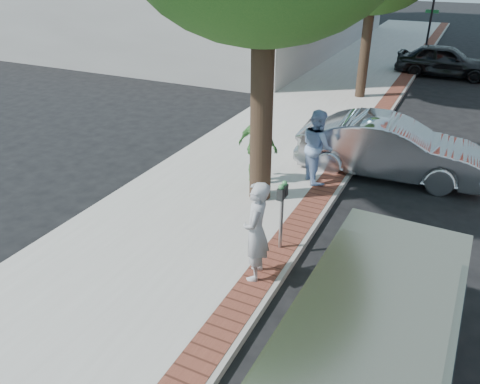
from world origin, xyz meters
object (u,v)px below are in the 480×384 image
Objects in this scene: person_gray at (256,232)px; person_officer at (317,146)px; bg_car at (445,61)px; van at (372,341)px; sedan_silver at (389,148)px; parking_meter at (282,202)px; person_green at (258,147)px.

person_officer is (-0.29, 4.45, -0.00)m from person_gray.
van is at bearing -177.20° from bg_car.
sedan_silver is at bearing 155.56° from person_gray.
sedan_silver is at bearing 179.15° from bg_car.
person_officer reaches higher than bg_car.
person_gray reaches higher than parking_meter.
person_gray is at bearing 122.66° from person_green.
person_gray is 0.39× the size of van.
person_green reaches higher than bg_car.
bg_car is at bearing -93.05° from person_green.
bg_car is (1.56, 17.88, -0.43)m from parking_meter.
person_green is (-1.62, 3.70, 0.01)m from person_gray.
van is (2.39, -1.61, -0.12)m from person_gray.
person_officer is 2.18m from sedan_silver.
person_officer is 0.98× the size of person_green.
person_gray is 2.89m from van.
person_green is at bearing 80.01° from person_officer.
person_green reaches higher than person_gray.
person_gray is (-0.07, -1.07, -0.09)m from parking_meter.
van is at bearing 136.04° from person_green.
sedan_silver is 1.07× the size of bg_car.
van is (0.77, -20.57, 0.22)m from bg_car.
person_gray is at bearing 175.77° from bg_car.
person_green is at bearing 168.65° from bg_car.
person_gray is 6.08m from sedan_silver.
sedan_silver is (2.90, 2.24, -0.32)m from person_green.
bg_car is at bearing 93.81° from van.
van is (4.01, -5.31, -0.13)m from person_green.
sedan_silver is (1.21, 4.86, -0.40)m from parking_meter.
person_officer reaches higher than parking_meter.
parking_meter is at bearing 132.53° from van.
person_gray is 19.03m from bg_car.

